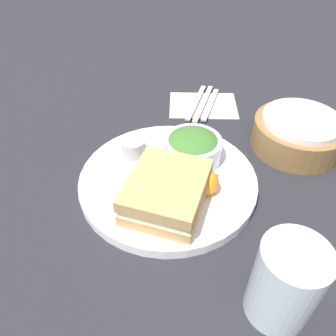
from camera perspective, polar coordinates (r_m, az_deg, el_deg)
The scene contains 12 objects.
ground_plane at distance 0.61m, azimuth 0.00°, elevation -2.75°, with size 4.00×4.00×0.00m, color #232328.
plate at distance 0.60m, azimuth 0.00°, elevation -2.10°, with size 0.32×0.32×0.02m, color white.
sandwich at distance 0.53m, azimuth -0.69°, elevation -4.08°, with size 0.17×0.15×0.05m.
salad_bowl at distance 0.61m, azimuth 4.30°, elevation 3.71°, with size 0.11×0.11×0.06m.
dressing_cup at distance 0.63m, azimuth -6.05°, elevation 3.54°, with size 0.05×0.05×0.03m, color #99999E.
orange_wedge at distance 0.56m, azimuth 6.66°, elevation -2.51°, with size 0.04×0.04×0.04m, color orange.
drink_glass at distance 0.44m, azimuth 19.74°, elevation -18.35°, with size 0.08×0.08×0.12m, color silver.
bread_basket at distance 0.72m, azimuth 21.73°, elevation 5.70°, with size 0.18×0.18×0.07m.
napkin at distance 0.83m, azimuth 6.13°, elevation 10.87°, with size 0.12×0.16×0.00m, color beige.
fork at distance 0.83m, azimuth 4.92°, elevation 11.35°, with size 0.17×0.01×0.01m, color #B2B2B7.
knife at distance 0.83m, azimuth 6.15°, elevation 11.14°, with size 0.18×0.01×0.01m, color #B2B2B7.
spoon at distance 0.83m, azimuth 7.38°, elevation 10.92°, with size 0.15×0.01×0.01m, color #B2B2B7.
Camera 1 is at (0.43, 0.01, 0.43)m, focal length 35.00 mm.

